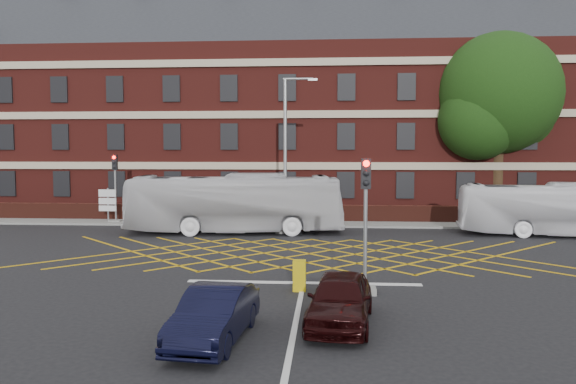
# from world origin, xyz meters

# --- Properties ---
(ground) EXTENTS (120.00, 120.00, 0.00)m
(ground) POSITION_xyz_m (0.00, 0.00, 0.00)
(ground) COLOR black
(ground) RESTS_ON ground
(victorian_building) EXTENTS (51.00, 12.17, 20.40)m
(victorian_building) POSITION_xyz_m (0.25, 22.00, 7.84)
(victorian_building) COLOR #571A16
(victorian_building) RESTS_ON ground
(boundary_wall) EXTENTS (56.00, 0.50, 1.10)m
(boundary_wall) POSITION_xyz_m (0.00, 13.00, 0.55)
(boundary_wall) COLOR #471B13
(boundary_wall) RESTS_ON ground
(far_pavement) EXTENTS (60.00, 3.00, 0.12)m
(far_pavement) POSITION_xyz_m (0.00, 12.00, 0.06)
(far_pavement) COLOR slate
(far_pavement) RESTS_ON ground
(box_junction_hatching) EXTENTS (8.22, 8.22, 0.02)m
(box_junction_hatching) POSITION_xyz_m (0.00, 2.00, 0.01)
(box_junction_hatching) COLOR #CC990C
(box_junction_hatching) RESTS_ON ground
(stop_line) EXTENTS (8.00, 0.30, 0.02)m
(stop_line) POSITION_xyz_m (0.00, -3.50, 0.01)
(stop_line) COLOR silver
(stop_line) RESTS_ON ground
(centre_line) EXTENTS (0.15, 14.00, 0.02)m
(centre_line) POSITION_xyz_m (0.00, -10.00, 0.01)
(centre_line) COLOR silver
(centre_line) RESTS_ON ground
(bus_left) EXTENTS (11.99, 3.78, 3.29)m
(bus_left) POSITION_xyz_m (-4.29, 7.99, 1.64)
(bus_left) COLOR silver
(bus_left) RESTS_ON ground
(bus_right) EXTENTS (10.37, 3.45, 2.84)m
(bus_right) POSITION_xyz_m (13.00, 8.13, 1.42)
(bus_right) COLOR white
(bus_right) RESTS_ON ground
(car_navy) EXTENTS (1.72, 3.96, 1.27)m
(car_navy) POSITION_xyz_m (-1.84, -9.50, 0.63)
(car_navy) COLOR black
(car_navy) RESTS_ON ground
(car_maroon) EXTENTS (1.99, 4.08, 1.34)m
(car_maroon) POSITION_xyz_m (1.16, -8.01, 0.67)
(car_maroon) COLOR black
(car_maroon) RESTS_ON ground
(deciduous_tree) EXTENTS (8.17, 8.09, 12.40)m
(deciduous_tree) POSITION_xyz_m (12.09, 16.29, 7.78)
(deciduous_tree) COLOR black
(deciduous_tree) RESTS_ON ground
(traffic_light_near) EXTENTS (0.70, 0.70, 4.27)m
(traffic_light_near) POSITION_xyz_m (2.00, -4.76, 1.76)
(traffic_light_near) COLOR slate
(traffic_light_near) RESTS_ON ground
(traffic_light_far) EXTENTS (0.70, 0.70, 4.27)m
(traffic_light_far) POSITION_xyz_m (-12.46, 11.69, 1.76)
(traffic_light_far) COLOR slate
(traffic_light_far) RESTS_ON ground
(street_lamp) EXTENTS (2.25, 1.00, 8.48)m
(street_lamp) POSITION_xyz_m (-1.48, 8.34, 2.88)
(street_lamp) COLOR slate
(street_lamp) RESTS_ON ground
(direction_signs) EXTENTS (1.10, 0.16, 2.20)m
(direction_signs) POSITION_xyz_m (-12.89, 11.47, 1.38)
(direction_signs) COLOR gray
(direction_signs) RESTS_ON ground
(utility_cabinet) EXTENTS (0.41, 0.39, 0.99)m
(utility_cabinet) POSITION_xyz_m (-0.08, -4.55, 0.50)
(utility_cabinet) COLOR #C5A80B
(utility_cabinet) RESTS_ON ground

